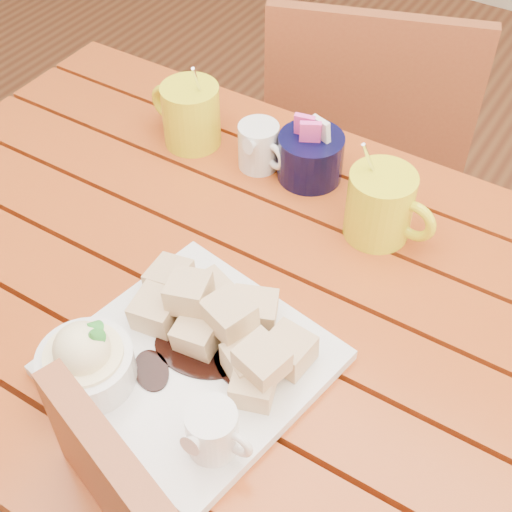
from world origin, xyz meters
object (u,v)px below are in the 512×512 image
Objects in this scene: table at (236,332)px; coffee_mug_left at (190,114)px; coffee_mug_right at (382,205)px; dessert_plate at (173,355)px; chair_far at (364,151)px.

table is 7.57× the size of coffee_mug_left.
coffee_mug_right is at bearing 0.93° from coffee_mug_left.
table is at bearing 96.22° from dessert_plate.
coffee_mug_right is (0.36, -0.04, 0.00)m from coffee_mug_left.
coffee_mug_left is at bearing 53.39° from chair_far.
table is 0.70m from chair_far.
coffee_mug_left is at bearing 179.24° from coffee_mug_right.
coffee_mug_right is at bearing 73.40° from dessert_plate.
coffee_mug_right reaches higher than table.
coffee_mug_left is at bearing 123.17° from dessert_plate.
dessert_plate is at bearing -83.78° from table.
coffee_mug_right is 0.62m from chair_far.
chair_far reaches higher than table.
coffee_mug_left is at bearing 135.60° from table.
dessert_plate is 0.90m from chair_far.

